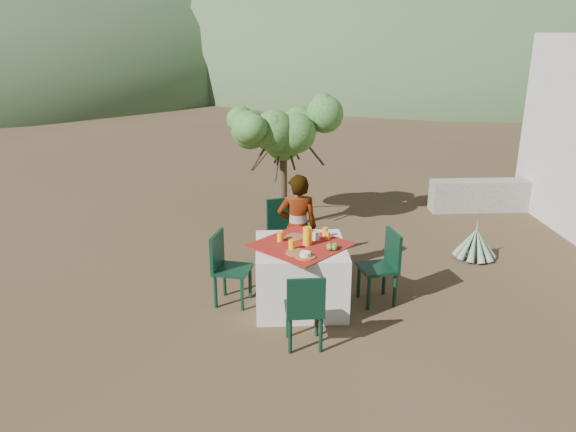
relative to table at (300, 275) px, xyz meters
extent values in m
plane|color=#3C2E1B|center=(0.24, -0.03, -0.38)|extent=(160.00, 160.00, 0.00)
cube|color=white|center=(0.00, 0.00, 0.00)|extent=(1.02, 1.02, 0.75)
cube|color=maroon|center=(0.00, 0.00, 0.38)|extent=(1.30, 1.30, 0.01)
cylinder|color=black|center=(-0.22, 0.74, -0.14)|extent=(0.05, 0.05, 0.48)
cylinder|color=black|center=(0.13, 0.85, -0.14)|extent=(0.05, 0.05, 0.48)
cylinder|color=black|center=(-0.32, 1.08, -0.14)|extent=(0.05, 0.05, 0.48)
cylinder|color=black|center=(0.02, 1.19, -0.14)|extent=(0.05, 0.05, 0.48)
cube|color=black|center=(-0.10, 0.96, 0.10)|extent=(0.56, 0.56, 0.04)
cube|color=black|center=(-0.16, 1.15, 0.35)|extent=(0.44, 0.17, 0.47)
cylinder|color=black|center=(0.13, -0.71, -0.18)|extent=(0.04, 0.04, 0.41)
cylinder|color=black|center=(-0.18, -0.72, -0.18)|extent=(0.04, 0.04, 0.41)
cylinder|color=black|center=(0.14, -1.02, -0.18)|extent=(0.04, 0.04, 0.41)
cylinder|color=black|center=(-0.17, -1.03, -0.18)|extent=(0.04, 0.04, 0.41)
cube|color=black|center=(-0.02, -0.87, 0.03)|extent=(0.39, 0.39, 0.04)
cube|color=black|center=(-0.02, -1.04, 0.24)|extent=(0.38, 0.05, 0.40)
cylinder|color=black|center=(-0.67, -0.11, -0.17)|extent=(0.04, 0.04, 0.43)
cylinder|color=black|center=(-0.59, 0.20, -0.17)|extent=(0.04, 0.04, 0.43)
cylinder|color=black|center=(-0.99, -0.03, -0.17)|extent=(0.04, 0.04, 0.43)
cylinder|color=black|center=(-0.90, 0.28, -0.17)|extent=(0.04, 0.04, 0.43)
cube|color=black|center=(-0.79, 0.08, 0.05)|extent=(0.49, 0.49, 0.04)
cube|color=black|center=(-0.96, 0.13, 0.27)|extent=(0.14, 0.39, 0.42)
cylinder|color=black|center=(0.72, 0.16, -0.16)|extent=(0.04, 0.04, 0.43)
cylinder|color=black|center=(0.78, -0.16, -0.16)|extent=(0.04, 0.04, 0.43)
cylinder|color=black|center=(1.04, 0.22, -0.16)|extent=(0.04, 0.04, 0.43)
cylinder|color=black|center=(1.10, -0.10, -0.16)|extent=(0.04, 0.04, 0.43)
cube|color=black|center=(0.91, 0.03, 0.05)|extent=(0.47, 0.47, 0.04)
cube|color=black|center=(1.09, 0.06, 0.28)|extent=(0.11, 0.40, 0.42)
imported|color=#8C6651|center=(0.01, 0.72, 0.32)|extent=(0.51, 0.34, 1.39)
cylinder|color=#443422|center=(-0.09, 2.66, 0.32)|extent=(0.12, 0.12, 1.40)
sphere|color=#2A5A21|center=(-0.09, 2.66, 1.02)|extent=(0.60, 0.60, 0.60)
sphere|color=#2A5A21|center=(0.46, 2.66, 1.17)|extent=(0.56, 0.56, 0.56)
sphere|color=#2A5A21|center=(-0.59, 2.76, 1.12)|extent=(0.52, 0.52, 0.52)
sphere|color=#2A5A21|center=(0.01, 3.21, 1.22)|extent=(0.54, 0.54, 0.54)
sphere|color=#2A5A21|center=(-0.04, 2.16, 1.07)|extent=(0.48, 0.48, 0.48)
sphere|color=gray|center=(2.55, 1.27, -0.34)|extent=(0.19, 0.19, 0.19)
cone|color=gray|center=(2.55, 1.27, -0.09)|extent=(0.11, 0.11, 0.56)
cone|color=gray|center=(2.67, 1.31, -0.15)|extent=(0.34, 0.20, 0.49)
cone|color=gray|center=(2.62, 1.38, -0.15)|extent=(0.24, 0.31, 0.49)
cone|color=gray|center=(2.54, 1.39, -0.15)|extent=(0.12, 0.34, 0.47)
cone|color=gray|center=(2.47, 1.36, -0.15)|extent=(0.27, 0.30, 0.49)
cone|color=gray|center=(2.43, 1.30, -0.15)|extent=(0.34, 0.17, 0.48)
cone|color=gray|center=(2.44, 1.22, -0.15)|extent=(0.34, 0.20, 0.49)
cone|color=gray|center=(2.49, 1.16, -0.15)|extent=(0.24, 0.31, 0.49)
cone|color=gray|center=(2.56, 1.14, -0.15)|extent=(0.12, 0.34, 0.47)
cone|color=gray|center=(2.64, 1.17, -0.15)|extent=(0.27, 0.30, 0.49)
cone|color=gray|center=(2.68, 1.24, -0.15)|extent=(0.34, 0.17, 0.48)
cube|color=gray|center=(3.84, 3.37, -0.10)|extent=(2.60, 0.35, 0.55)
ellipsoid|color=#34512D|center=(12.24, 35.97, -0.38)|extent=(48.00, 48.00, 20.00)
ellipsoid|color=slate|center=(-3.76, 51.97, -0.38)|extent=(60.00, 60.00, 24.00)
ellipsoid|color=slate|center=(28.24, 45.97, -0.38)|extent=(36.00, 36.00, 14.00)
cylinder|color=brown|center=(-0.04, 0.22, 0.39)|extent=(0.24, 0.24, 0.01)
cylinder|color=brown|center=(-0.06, -0.26, 0.39)|extent=(0.24, 0.24, 0.01)
cylinder|color=#EEAA0F|center=(-0.23, 0.11, 0.44)|extent=(0.07, 0.07, 0.11)
cylinder|color=#EEAA0F|center=(-0.11, -0.16, 0.44)|extent=(0.07, 0.07, 0.11)
cylinder|color=#EEAA0F|center=(0.07, -0.02, 0.49)|extent=(0.10, 0.10, 0.21)
cylinder|color=brown|center=(0.03, -0.37, 0.39)|extent=(0.23, 0.23, 0.01)
cylinder|color=white|center=(0.03, -0.37, 0.42)|extent=(0.12, 0.12, 0.04)
cylinder|color=gold|center=(0.33, 0.14, 0.43)|extent=(0.06, 0.06, 0.09)
cylinder|color=gold|center=(0.31, 0.26, 0.43)|extent=(0.07, 0.07, 0.10)
cube|color=white|center=(0.19, 0.12, 0.43)|extent=(0.09, 0.07, 0.10)
sphere|color=#517F2E|center=(0.31, -0.15, 0.42)|extent=(0.07, 0.07, 0.07)
sphere|color=#517F2E|center=(0.38, -0.14, 0.42)|extent=(0.07, 0.07, 0.07)
sphere|color=#517F2E|center=(0.36, -0.20, 0.42)|extent=(0.07, 0.07, 0.07)
sphere|color=#517F2E|center=(0.31, -0.20, 0.42)|extent=(0.07, 0.07, 0.07)
camera|label=1|loc=(-0.43, -5.92, 2.76)|focal=35.00mm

